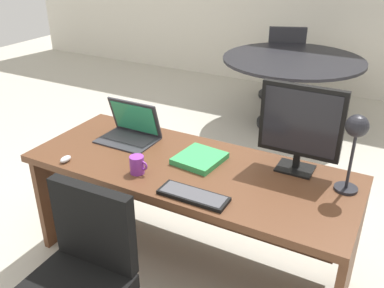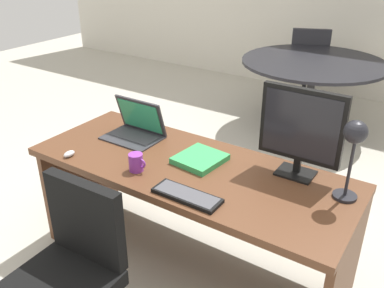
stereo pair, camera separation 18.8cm
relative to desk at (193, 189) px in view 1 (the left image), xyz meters
name	(u,v)px [view 1 (the left image)]	position (x,y,z in m)	size (l,w,h in m)	color
ground	(267,164)	(0.00, 1.45, -0.54)	(12.00, 12.00, 0.00)	#B7B2A3
desk	(193,189)	(0.00, 0.00, 0.00)	(1.89, 0.74, 0.73)	#56331E
monitor	(301,124)	(0.55, 0.20, 0.46)	(0.44, 0.16, 0.49)	black
laptop	(132,127)	(-0.50, 0.10, 0.26)	(0.36, 0.26, 0.25)	#2D2D33
keyboard	(193,196)	(0.18, -0.32, 0.20)	(0.36, 0.13, 0.02)	black
mouse	(66,159)	(-0.65, -0.35, 0.20)	(0.04, 0.08, 0.03)	silver
desk_lamp	(355,137)	(0.83, 0.09, 0.50)	(0.12, 0.14, 0.43)	black
book	(200,158)	(0.03, 0.03, 0.20)	(0.27, 0.29, 0.03)	green
coffee_mug	(137,165)	(-0.21, -0.25, 0.24)	(0.11, 0.08, 0.10)	purple
meeting_table	(292,75)	(-0.11, 2.41, 0.04)	(1.46, 1.46, 0.76)	black
meeting_chair_near	(283,70)	(-0.44, 3.23, -0.16)	(0.60, 0.61, 0.94)	black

